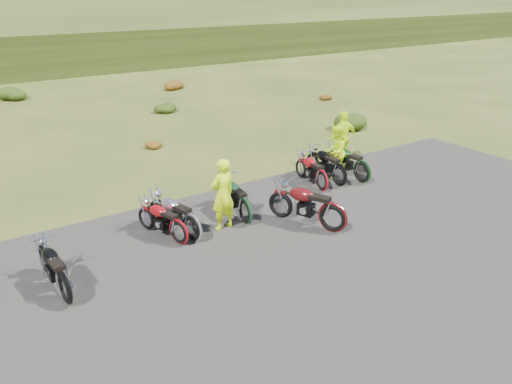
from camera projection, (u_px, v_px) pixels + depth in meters
ground at (307, 236)px, 12.85m from camera, size 300.00×300.00×0.00m
gravel_pad at (363, 270)px, 11.31m from camera, size 20.00×12.00×0.04m
hill_slope at (0, 48)px, 51.30m from camera, size 300.00×45.97×9.37m
shrub_3 at (14, 92)px, 27.83m from camera, size 1.56×1.56×0.92m
shrub_4 at (152, 143)px, 19.63m from camera, size 0.77×0.77×0.45m
shrub_5 at (164, 107)px, 25.16m from camera, size 1.03×1.03×0.61m
shrub_6 at (173, 83)px, 30.68m from camera, size 1.30×1.30×0.77m
shrub_7 at (352, 118)px, 22.37m from camera, size 1.56×1.56×0.92m
shrub_8 at (323, 96)px, 28.02m from camera, size 0.77×0.77×0.45m
motorcycle_0 at (68, 304)px, 10.12m from camera, size 0.82×2.06×1.05m
motorcycle_1 at (180, 245)px, 12.43m from camera, size 1.15×1.98×0.98m
motorcycle_2 at (245, 224)px, 13.49m from camera, size 0.89×2.12×1.08m
motorcycle_3 at (193, 242)px, 12.58m from camera, size 1.18×2.19×1.09m
motorcycle_4 at (332, 233)px, 13.04m from camera, size 1.64×2.44×1.22m
motorcycle_5 at (338, 186)px, 16.02m from camera, size 0.81×2.13×1.10m
motorcycle_6 at (321, 191)px, 15.64m from camera, size 0.89×1.98×1.00m
motorcycle_7 at (361, 183)px, 16.27m from camera, size 0.79×2.14×1.11m
person_middle at (223, 196)px, 12.86m from camera, size 0.76×0.55×1.93m
person_right_a at (335, 152)px, 16.43m from camera, size 1.09×1.05×1.76m
person_right_b at (343, 138)px, 17.67m from camera, size 1.17×0.62×1.91m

